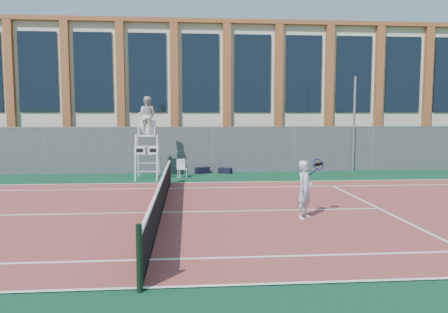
{
  "coord_description": "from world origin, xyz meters",
  "views": [
    {
      "loc": [
        0.78,
        -12.32,
        2.78
      ],
      "look_at": [
        2.03,
        3.0,
        1.33
      ],
      "focal_mm": 35.0,
      "sensor_mm": 36.0,
      "label": 1
    }
  ],
  "objects": [
    {
      "name": "umpire_chair",
      "position": [
        -1.03,
        7.05,
        2.67
      ],
      "size": [
        1.02,
        1.57,
        3.66
      ],
      "color": "white",
      "rests_on": "ground"
    },
    {
      "name": "steel_pole",
      "position": [
        8.95,
        8.7,
        2.34
      ],
      "size": [
        0.12,
        0.12,
        4.69
      ],
      "primitive_type": "cylinder",
      "color": "#9EA0A5",
      "rests_on": "ground"
    },
    {
      "name": "apron",
      "position": [
        0.0,
        1.0,
        0.01
      ],
      "size": [
        36.0,
        20.0,
        0.01
      ],
      "primitive_type": "cube",
      "color": "#0D3C23",
      "rests_on": "ground"
    },
    {
      "name": "tennis_court",
      "position": [
        0.0,
        0.0,
        0.02
      ],
      "size": [
        23.77,
        10.97,
        0.02
      ],
      "primitive_type": "cube",
      "color": "brown",
      "rests_on": "apron"
    },
    {
      "name": "tennis_net",
      "position": [
        0.0,
        0.0,
        0.54
      ],
      "size": [
        0.1,
        11.3,
        1.1
      ],
      "color": "black",
      "rests_on": "ground"
    },
    {
      "name": "fence",
      "position": [
        0.0,
        8.8,
        1.1
      ],
      "size": [
        40.0,
        0.06,
        2.2
      ],
      "primitive_type": null,
      "color": "#595E60",
      "rests_on": "ground"
    },
    {
      "name": "ground",
      "position": [
        0.0,
        0.0,
        0.0
      ],
      "size": [
        120.0,
        120.0,
        0.0
      ],
      "primitive_type": "plane",
      "color": "#233814"
    },
    {
      "name": "tennis_player",
      "position": [
        3.88,
        -1.0,
        0.81
      ],
      "size": [
        0.93,
        0.75,
        1.58
      ],
      "color": "#AFBDD2",
      "rests_on": "tennis_court"
    },
    {
      "name": "building",
      "position": [
        0.0,
        17.95,
        4.15
      ],
      "size": [
        45.0,
        10.6,
        8.22
      ],
      "color": "beige",
      "rests_on": "ground"
    },
    {
      "name": "sports_bag_near",
      "position": [
        1.43,
        8.42,
        0.16
      ],
      "size": [
        0.75,
        0.57,
        0.3
      ],
      "primitive_type": "cube",
      "rotation": [
        0.0,
        0.0,
        0.49
      ],
      "color": "black",
      "rests_on": "apron"
    },
    {
      "name": "plastic_chair",
      "position": [
        0.46,
        7.12,
        0.5
      ],
      "size": [
        0.49,
        0.49,
        0.83
      ],
      "color": "silver",
      "rests_on": "apron"
    },
    {
      "name": "sports_bag_far",
      "position": [
        2.53,
        8.4,
        0.14
      ],
      "size": [
        0.69,
        0.55,
        0.26
      ],
      "primitive_type": "cube",
      "rotation": [
        0.0,
        0.0,
        -0.5
      ],
      "color": "black",
      "rests_on": "apron"
    },
    {
      "name": "hedge",
      "position": [
        0.0,
        10.0,
        1.1
      ],
      "size": [
        40.0,
        1.4,
        2.2
      ],
      "primitive_type": "cube",
      "color": "black",
      "rests_on": "ground"
    }
  ]
}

